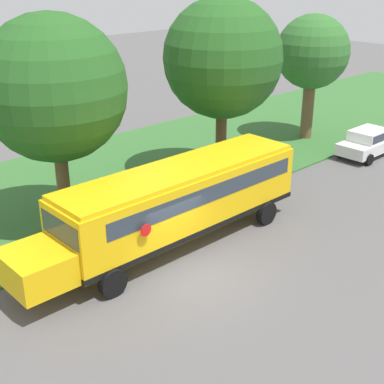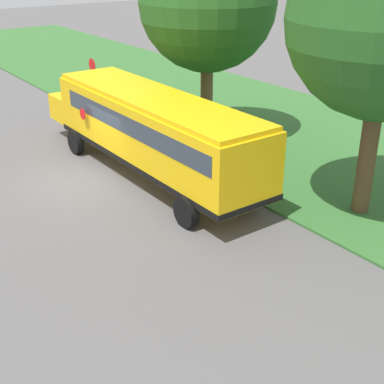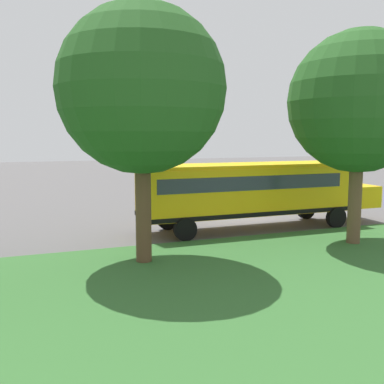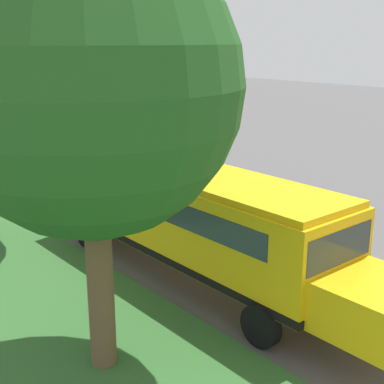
# 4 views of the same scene
# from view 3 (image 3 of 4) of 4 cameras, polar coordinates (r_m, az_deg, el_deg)

# --- Properties ---
(ground_plane) EXTENTS (120.00, 120.00, 0.00)m
(ground_plane) POSITION_cam_3_polar(r_m,az_deg,el_deg) (24.67, 7.46, -3.35)
(ground_plane) COLOR #565454
(school_bus) EXTENTS (2.85, 12.42, 3.16)m
(school_bus) POSITION_cam_3_polar(r_m,az_deg,el_deg) (21.78, 7.84, 0.36)
(school_bus) COLOR yellow
(school_bus) RESTS_ON ground
(oak_tree_beside_bus) EXTENTS (5.67, 5.67, 8.66)m
(oak_tree_beside_bus) POSITION_cam_3_polar(r_m,az_deg,el_deg) (19.37, 20.17, 10.39)
(oak_tree_beside_bus) COLOR brown
(oak_tree_beside_bus) RESTS_ON ground
(oak_tree_roadside_mid) EXTENTS (5.76, 5.76, 8.93)m
(oak_tree_roadside_mid) POSITION_cam_3_polar(r_m,az_deg,el_deg) (15.56, -6.52, 12.86)
(oak_tree_roadside_mid) COLOR brown
(oak_tree_roadside_mid) RESTS_ON ground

